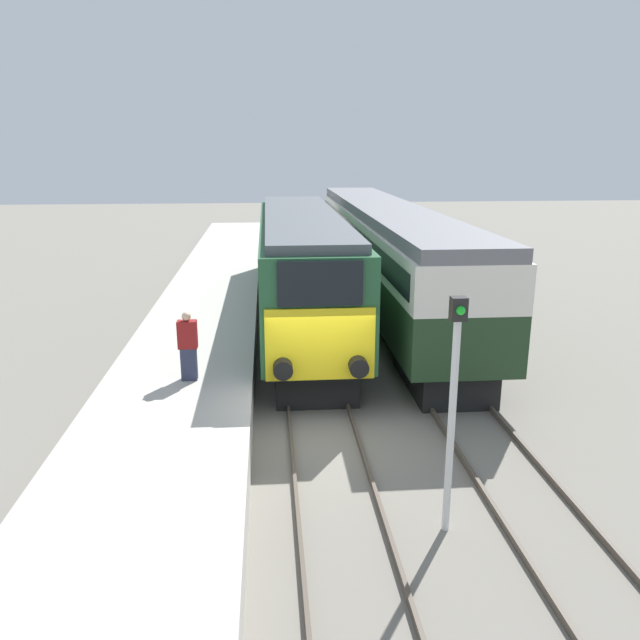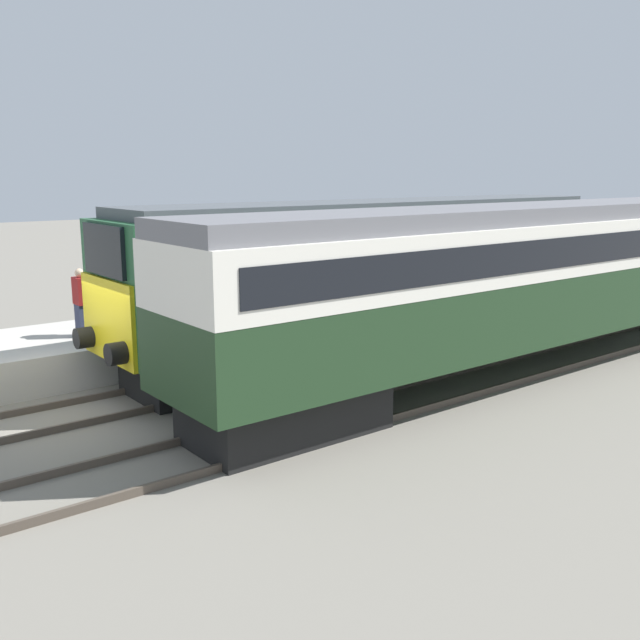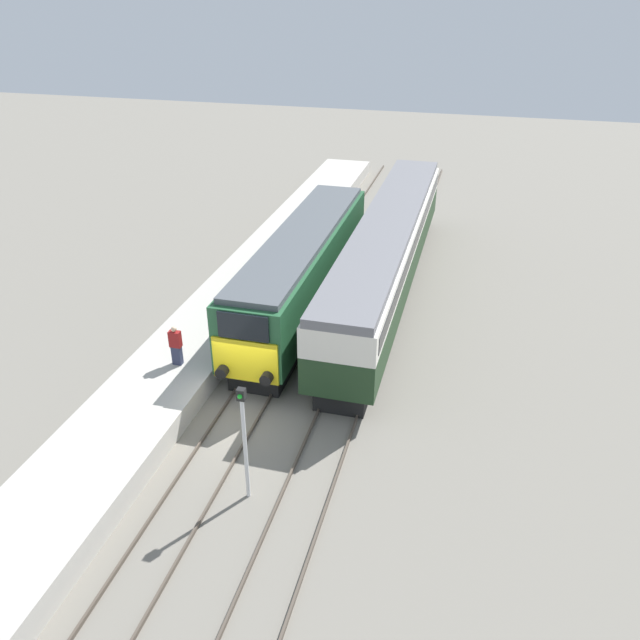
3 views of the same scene
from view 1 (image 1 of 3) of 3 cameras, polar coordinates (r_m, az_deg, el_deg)
name	(u,v)px [view 1 (image 1 of 3)]	position (r m, az deg, el deg)	size (l,w,h in m)	color
ground_plane	(324,438)	(13.81, 0.36, -10.75)	(120.00, 120.00, 0.00)	slate
platform_left	(204,323)	(21.22, -10.53, -0.25)	(3.50, 50.00, 0.89)	#B7B2A8
rails_near_track	(309,360)	(18.39, -1.05, -3.67)	(1.51, 60.00, 0.14)	#4C4238
rails_far_track	(422,357)	(18.91, 9.30, -3.33)	(1.50, 60.00, 0.14)	#4C4238
locomotive	(302,266)	(21.08, -1.70, 4.96)	(2.70, 15.19, 4.03)	black
passenger_carriage	(385,246)	(24.42, 5.94, 6.78)	(2.75, 21.38, 3.99)	black
person_on_platform	(188,346)	(14.65, -11.97, -2.38)	(0.44, 0.26, 1.63)	#2D334C
signal_post	(453,397)	(10.00, 12.08, -6.94)	(0.24, 0.28, 3.96)	silver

